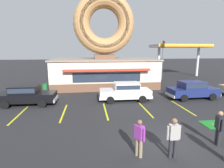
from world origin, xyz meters
name	(u,v)px	position (x,y,z in m)	size (l,w,h in m)	color
ground_plane	(171,144)	(0.00, 0.00, 0.00)	(160.00, 160.00, 0.00)	#232326
donut_shop_building	(105,56)	(-1.91, 13.94, 3.74)	(12.30, 6.75, 10.96)	brown
mini_donut_near_right	(212,124)	(3.42, 1.72, 0.05)	(0.13, 0.13, 0.04)	#A5724C
mini_donut_mid_centre	(217,123)	(3.74, 1.77, 0.05)	(0.13, 0.13, 0.04)	brown
golf_ball	(223,121)	(4.38, 2.04, 0.05)	(0.04, 0.04, 0.04)	white
car_black	(27,94)	(-8.86, 7.32, 0.87)	(4.60, 2.06, 1.60)	black
car_navy	(192,89)	(5.54, 7.30, 0.87)	(4.61, 2.08, 1.60)	navy
car_white	(125,91)	(-0.67, 7.48, 0.87)	(4.61, 2.09, 1.60)	silver
pedestrian_hooded_kid	(219,127)	(2.09, -0.35, 0.92)	(0.32, 0.58, 1.66)	#232328
pedestrian_leather_jacket_man	(173,136)	(-0.48, -1.02, 0.96)	(0.60, 0.24, 1.72)	#232328
pedestrian_clipboard_woman	(139,136)	(-1.82, -0.74, 0.90)	(0.41, 0.52, 1.62)	#7F7056
trash_bin	(45,88)	(-8.37, 11.32, 0.50)	(0.57, 0.57, 0.97)	#1E662D
traffic_light_pole	(163,55)	(7.14, 17.86, 3.71)	(0.28, 0.47, 5.80)	#595B60
gas_station_canopy	(179,47)	(11.16, 20.62, 4.86)	(9.00, 4.46, 5.30)	silver
parking_stripe_far_left	(19,115)	(-8.67, 5.00, 0.00)	(0.12, 3.60, 0.01)	yellow
parking_stripe_left	(64,113)	(-5.67, 5.00, 0.00)	(0.12, 3.60, 0.01)	yellow
parking_stripe_mid_left	(106,111)	(-2.67, 5.00, 0.00)	(0.12, 3.60, 0.01)	yellow
parking_stripe_centre	(145,109)	(0.33, 5.00, 0.00)	(0.12, 3.60, 0.01)	yellow
parking_stripe_mid_right	(182,107)	(3.33, 5.00, 0.00)	(0.12, 3.60, 0.01)	yellow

